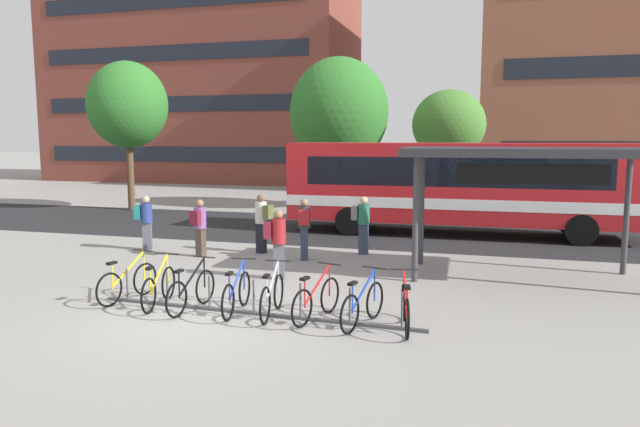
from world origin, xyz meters
The scene contains 23 objects.
ground centered at (0.00, 0.00, 0.00)m, with size 200.00×200.00×0.00m, color gray.
bus_lane_asphalt centered at (0.00, 11.37, 0.00)m, with size 80.00×7.20×0.01m, color #232326.
city_bus centered at (4.45, 11.37, 1.78)m, with size 12.06×2.70×3.20m.
bike_rack centered at (0.98, 0.68, 0.09)m, with size 6.70×0.37×0.70m.
parked_bicycle_yellow_0 centered at (-1.94, 0.89, 0.38)m, with size 0.52×1.70×0.99m.
parked_bicycle_yellow_1 centered at (-1.09, 0.71, 0.38)m, with size 0.52×1.71×0.99m.
parked_bicycle_black_2 centered at (-0.32, 0.63, 0.38)m, with size 0.52×1.72×0.99m.
parked_bicycle_blue_3 centered at (0.61, 0.71, 0.38)m, with size 0.52×1.72×0.99m.
parked_bicycle_silver_4 centered at (1.35, 0.70, 0.38)m, with size 0.52×1.72×0.99m.
parked_bicycle_red_5 centered at (2.23, 0.71, 0.38)m, with size 0.61×1.68×0.99m.
parked_bicycle_blue_6 centered at (3.13, 0.60, 0.38)m, with size 0.62×1.68×0.99m.
parked_bicycle_red_7 centered at (3.90, 0.61, 0.38)m, with size 0.55×1.70×0.99m.
transit_shelter centered at (6.10, 5.24, 2.93)m, with size 5.90×3.02×3.15m.
commuter_grey_pack_0 centered at (1.77, 7.07, 0.98)m, with size 0.53×0.35×1.69m.
commuter_red_pack_1 centered at (0.39, 5.79, 0.99)m, with size 0.43×0.58×1.71m.
commuter_teal_pack_2 centered at (-4.66, 5.89, 0.95)m, with size 0.60×0.49×1.64m.
commuter_maroon_pack_3 centered at (-2.60, 5.40, 0.95)m, with size 0.37×0.55×1.65m.
commuter_maroon_pack_4 centered at (0.43, 3.52, 0.97)m, with size 0.59×0.45×1.68m.
commuter_olive_pack_5 centered at (-1.10, 6.40, 1.01)m, with size 0.57×0.42×1.74m.
street_tree_0 centered at (3.44, 18.30, 3.95)m, with size 3.34×3.34×5.56m.
street_tree_1 centered at (-10.87, 14.47, 4.85)m, with size 3.65×3.65×6.87m.
street_tree_2 centered at (-1.62, 17.72, 4.55)m, with size 4.65×4.65×7.14m.
building_left_wing centered at (-16.83, 33.90, 9.00)m, with size 23.46×10.27×18.01m.
Camera 1 is at (5.21, -9.49, 3.40)m, focal length 32.91 mm.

